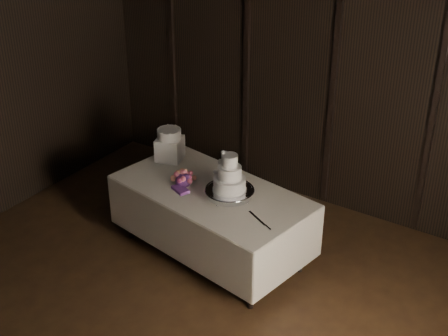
# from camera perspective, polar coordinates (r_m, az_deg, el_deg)

# --- Properties ---
(room) EXTENTS (6.08, 7.08, 3.08)m
(room) POSITION_cam_1_polar(r_m,az_deg,el_deg) (4.25, -10.09, -5.97)
(room) COLOR black
(room) RESTS_ON ground
(display_table) EXTENTS (2.13, 1.35, 0.76)m
(display_table) POSITION_cam_1_polar(r_m,az_deg,el_deg) (6.34, -1.13, -4.70)
(display_table) COLOR beige
(display_table) RESTS_ON ground
(cake_stand) EXTENTS (0.52, 0.52, 0.09)m
(cake_stand) POSITION_cam_1_polar(r_m,az_deg,el_deg) (6.01, 0.50, -2.35)
(cake_stand) COLOR silver
(cake_stand) RESTS_ON display_table
(wedding_cake) EXTENTS (0.36, 0.31, 0.37)m
(wedding_cake) POSITION_cam_1_polar(r_m,az_deg,el_deg) (5.92, 0.20, -0.74)
(wedding_cake) COLOR white
(wedding_cake) RESTS_ON cake_stand
(bouquet) EXTENTS (0.43, 0.49, 0.19)m
(bouquet) POSITION_cam_1_polar(r_m,az_deg,el_deg) (6.24, -3.73, -0.98)
(bouquet) COLOR #E35B72
(bouquet) RESTS_ON display_table
(box_pedestal) EXTENTS (0.33, 0.33, 0.25)m
(box_pedestal) POSITION_cam_1_polar(r_m,az_deg,el_deg) (6.72, -4.98, 1.77)
(box_pedestal) COLOR white
(box_pedestal) RESTS_ON display_table
(small_cake) EXTENTS (0.33, 0.33, 0.10)m
(small_cake) POSITION_cam_1_polar(r_m,az_deg,el_deg) (6.65, -5.04, 3.13)
(small_cake) COLOR white
(small_cake) RESTS_ON box_pedestal
(cake_knife) EXTENTS (0.34, 0.19, 0.01)m
(cake_knife) POSITION_cam_1_polar(r_m,az_deg,el_deg) (5.72, 3.05, -4.61)
(cake_knife) COLOR silver
(cake_knife) RESTS_ON display_table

